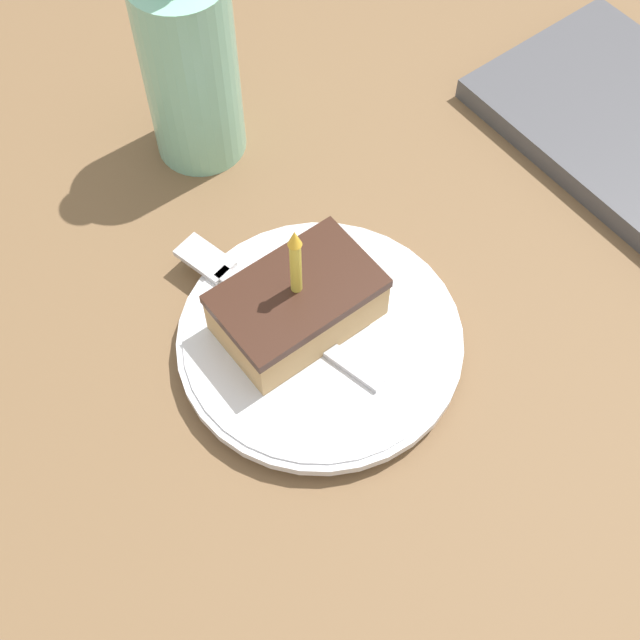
{
  "coord_description": "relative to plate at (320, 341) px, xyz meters",
  "views": [
    {
      "loc": [
        -0.28,
        0.17,
        0.58
      ],
      "look_at": [
        -0.01,
        -0.03,
        0.04
      ],
      "focal_mm": 50.0,
      "sensor_mm": 36.0,
      "label": 1
    }
  ],
  "objects": [
    {
      "name": "ground_plane",
      "position": [
        0.01,
        0.03,
        -0.03
      ],
      "size": [
        2.4,
        2.4,
        0.04
      ],
      "color": "brown",
      "rests_on": "ground"
    },
    {
      "name": "plate",
      "position": [
        0.0,
        0.0,
        0.0
      ],
      "size": [
        0.21,
        0.21,
        0.02
      ],
      "color": "silver",
      "rests_on": "ground_plane"
    },
    {
      "name": "cake_slice",
      "position": [
        0.02,
        0.01,
        0.03
      ],
      "size": [
        0.07,
        0.12,
        0.11
      ],
      "color": "tan",
      "rests_on": "plate"
    },
    {
      "name": "fork",
      "position": [
        0.05,
        0.02,
        0.01
      ],
      "size": [
        0.2,
        0.06,
        0.0
      ],
      "color": "silver",
      "rests_on": "plate"
    },
    {
      "name": "bottle",
      "position": [
        0.22,
        -0.04,
        0.08
      ],
      "size": [
        0.08,
        0.08,
        0.23
      ],
      "color": "#8CD1B2",
      "rests_on": "ground_plane"
    }
  ]
}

